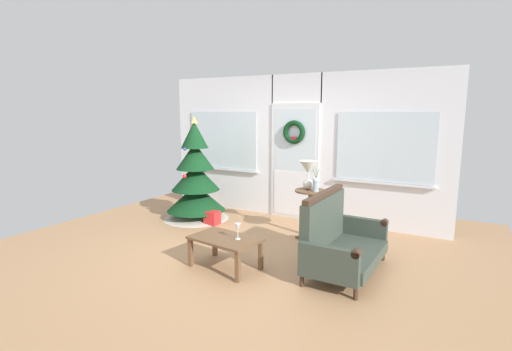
{
  "coord_description": "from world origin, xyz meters",
  "views": [
    {
      "loc": [
        2.7,
        -4.17,
        1.92
      ],
      "look_at": [
        0.05,
        0.55,
        1.0
      ],
      "focal_mm": 26.85,
      "sensor_mm": 36.0,
      "label": 1
    }
  ],
  "objects_px": {
    "table_lamp": "(308,171)",
    "coffee_table": "(225,242)",
    "wine_glass": "(238,228)",
    "flower_vase": "(316,184)",
    "settee_sofa": "(338,241)",
    "gift_box": "(212,218)",
    "side_table": "(310,204)",
    "christmas_tree": "(196,182)"
  },
  "relations": [
    {
      "from": "settee_sofa",
      "to": "flower_vase",
      "type": "relative_size",
      "value": 3.91
    },
    {
      "from": "settee_sofa",
      "to": "table_lamp",
      "type": "relative_size",
      "value": 3.11
    },
    {
      "from": "side_table",
      "to": "wine_glass",
      "type": "relative_size",
      "value": 3.73
    },
    {
      "from": "settee_sofa",
      "to": "coffee_table",
      "type": "bearing_deg",
      "value": -153.89
    },
    {
      "from": "christmas_tree",
      "to": "side_table",
      "type": "distance_m",
      "value": 2.16
    },
    {
      "from": "settee_sofa",
      "to": "gift_box",
      "type": "distance_m",
      "value": 2.61
    },
    {
      "from": "table_lamp",
      "to": "coffee_table",
      "type": "height_order",
      "value": "table_lamp"
    },
    {
      "from": "table_lamp",
      "to": "wine_glass",
      "type": "bearing_deg",
      "value": -98.12
    },
    {
      "from": "coffee_table",
      "to": "wine_glass",
      "type": "relative_size",
      "value": 4.62
    },
    {
      "from": "coffee_table",
      "to": "gift_box",
      "type": "xyz_separation_m",
      "value": [
        -1.23,
        1.43,
        -0.22
      ]
    },
    {
      "from": "coffee_table",
      "to": "christmas_tree",
      "type": "bearing_deg",
      "value": 136.81
    },
    {
      "from": "settee_sofa",
      "to": "coffee_table",
      "type": "distance_m",
      "value": 1.37
    },
    {
      "from": "christmas_tree",
      "to": "wine_glass",
      "type": "distance_m",
      "value": 2.42
    },
    {
      "from": "side_table",
      "to": "gift_box",
      "type": "bearing_deg",
      "value": -172.63
    },
    {
      "from": "christmas_tree",
      "to": "table_lamp",
      "type": "relative_size",
      "value": 4.15
    },
    {
      "from": "christmas_tree",
      "to": "gift_box",
      "type": "relative_size",
      "value": 8.04
    },
    {
      "from": "flower_vase",
      "to": "coffee_table",
      "type": "bearing_deg",
      "value": -109.52
    },
    {
      "from": "christmas_tree",
      "to": "gift_box",
      "type": "xyz_separation_m",
      "value": [
        0.46,
        -0.15,
        -0.55
      ]
    },
    {
      "from": "side_table",
      "to": "coffee_table",
      "type": "bearing_deg",
      "value": -105.7
    },
    {
      "from": "settee_sofa",
      "to": "flower_vase",
      "type": "xyz_separation_m",
      "value": [
        -0.67,
        0.99,
        0.47
      ]
    },
    {
      "from": "gift_box",
      "to": "christmas_tree",
      "type": "bearing_deg",
      "value": 161.51
    },
    {
      "from": "coffee_table",
      "to": "gift_box",
      "type": "distance_m",
      "value": 1.9
    },
    {
      "from": "christmas_tree",
      "to": "settee_sofa",
      "type": "relative_size",
      "value": 1.33
    },
    {
      "from": "side_table",
      "to": "gift_box",
      "type": "relative_size",
      "value": 3.21
    },
    {
      "from": "christmas_tree",
      "to": "coffee_table",
      "type": "relative_size",
      "value": 2.03
    },
    {
      "from": "table_lamp",
      "to": "flower_vase",
      "type": "xyz_separation_m",
      "value": [
        0.16,
        -0.1,
        -0.17
      ]
    },
    {
      "from": "christmas_tree",
      "to": "coffee_table",
      "type": "height_order",
      "value": "christmas_tree"
    },
    {
      "from": "coffee_table",
      "to": "side_table",
      "type": "bearing_deg",
      "value": 74.3
    },
    {
      "from": "coffee_table",
      "to": "wine_glass",
      "type": "height_order",
      "value": "wine_glass"
    },
    {
      "from": "table_lamp",
      "to": "gift_box",
      "type": "height_order",
      "value": "table_lamp"
    },
    {
      "from": "side_table",
      "to": "flower_vase",
      "type": "distance_m",
      "value": 0.35
    },
    {
      "from": "christmas_tree",
      "to": "flower_vase",
      "type": "xyz_separation_m",
      "value": [
        2.25,
        0.0,
        0.18
      ]
    },
    {
      "from": "settee_sofa",
      "to": "side_table",
      "type": "distance_m",
      "value": 1.3
    },
    {
      "from": "flower_vase",
      "to": "gift_box",
      "type": "distance_m",
      "value": 1.94
    },
    {
      "from": "christmas_tree",
      "to": "wine_glass",
      "type": "height_order",
      "value": "christmas_tree"
    },
    {
      "from": "side_table",
      "to": "table_lamp",
      "type": "bearing_deg",
      "value": 146.31
    },
    {
      "from": "coffee_table",
      "to": "table_lamp",
      "type": "bearing_deg",
      "value": 76.57
    },
    {
      "from": "coffee_table",
      "to": "wine_glass",
      "type": "xyz_separation_m",
      "value": [
        0.17,
        0.03,
        0.2
      ]
    },
    {
      "from": "flower_vase",
      "to": "wine_glass",
      "type": "bearing_deg",
      "value": -104.27
    },
    {
      "from": "wine_glass",
      "to": "settee_sofa",
      "type": "bearing_deg",
      "value": 28.32
    },
    {
      "from": "gift_box",
      "to": "settee_sofa",
      "type": "bearing_deg",
      "value": -18.59
    },
    {
      "from": "settee_sofa",
      "to": "side_table",
      "type": "bearing_deg",
      "value": 126.28
    }
  ]
}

